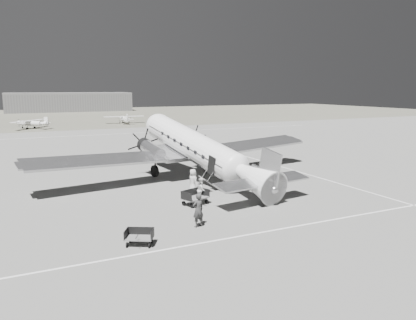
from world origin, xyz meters
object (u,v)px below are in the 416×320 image
object	(u,v)px
dc3_airliner	(198,150)
ramp_agent	(202,190)
baggage_cart_near	(195,197)
ground_crew	(198,210)
light_plane_right	(124,119)
hangar_main	(69,102)
baggage_cart_far	(139,237)
passenger	(193,181)
light_plane_left	(31,124)

from	to	relation	value
dc3_airliner	ramp_agent	xyz separation A→B (m)	(-2.52, -6.22, -1.85)
baggage_cart_near	ground_crew	world-z (taller)	ground_crew
ground_crew	light_plane_right	bearing A→B (deg)	-112.83
hangar_main	ramp_agent	xyz separation A→B (m)	(-6.06, -126.74, -2.42)
baggage_cart_far	passenger	distance (m)	10.89
baggage_cart_near	dc3_airliner	bearing A→B (deg)	44.47
dc3_airliner	ground_crew	xyz separation A→B (m)	(-4.94, -11.03, -1.71)
dc3_airliner	light_plane_right	bearing A→B (deg)	73.14
passenger	dc3_airliner	bearing A→B (deg)	-40.08
hangar_main	passenger	bearing A→B (deg)	-92.63
light_plane_right	ramp_agent	bearing A→B (deg)	-96.29
dc3_airliner	baggage_cart_far	distance (m)	15.39
baggage_cart_far	ramp_agent	world-z (taller)	ramp_agent
baggage_cart_near	baggage_cart_far	distance (m)	7.95
hangar_main	light_plane_left	world-z (taller)	hangar_main
light_plane_right	light_plane_left	bearing A→B (deg)	-164.21
light_plane_left	dc3_airliner	bearing A→B (deg)	-127.38
dc3_airliner	light_plane_left	distance (m)	58.41
hangar_main	light_plane_right	bearing A→B (deg)	-84.98
hangar_main	light_plane_left	xyz separation A→B (m)	(-14.95, -63.26, -2.33)
hangar_main	baggage_cart_near	world-z (taller)	hangar_main
light_plane_left	baggage_cart_near	xyz separation A→B (m)	(8.16, -64.01, -0.44)
light_plane_left	ground_crew	distance (m)	68.60
baggage_cart_near	passenger	size ratio (longest dim) A/B	0.98
hangar_main	ramp_agent	world-z (taller)	hangar_main
light_plane_right	passenger	world-z (taller)	passenger
hangar_main	baggage_cart_near	distance (m)	127.48
baggage_cart_far	hangar_main	bearing A→B (deg)	113.12
light_plane_right	baggage_cart_near	xyz separation A→B (m)	(-11.95, -68.54, -0.43)
dc3_airliner	light_plane_left	bearing A→B (deg)	92.42
dc3_airliner	ramp_agent	size ratio (longest dim) A/B	16.24
ramp_agent	hangar_main	bearing A→B (deg)	30.62
baggage_cart_near	ramp_agent	size ratio (longest dim) A/B	1.07
baggage_cart_near	ramp_agent	xyz separation A→B (m)	(0.73, 0.53, 0.35)
light_plane_right	ground_crew	distance (m)	74.09
baggage_cart_far	ramp_agent	distance (m)	8.85
ground_crew	baggage_cart_near	bearing A→B (deg)	-123.78
baggage_cart_near	ground_crew	bearing A→B (deg)	-131.39
light_plane_left	baggage_cart_far	xyz separation A→B (m)	(2.51, -69.60, -0.54)
baggage_cart_far	ramp_agent	size ratio (longest dim) A/B	0.86
hangar_main	baggage_cart_near	size ratio (longest dim) A/B	22.28
light_plane_left	baggage_cart_far	world-z (taller)	light_plane_left
light_plane_right	baggage_cart_far	distance (m)	76.20
dc3_airliner	passenger	xyz separation A→B (m)	(-2.16, -3.80, -1.77)
light_plane_left	ground_crew	world-z (taller)	ground_crew
baggage_cart_far	passenger	size ratio (longest dim) A/B	0.79
light_plane_right	ramp_agent	distance (m)	68.93
hangar_main	passenger	xyz separation A→B (m)	(-5.70, -124.32, -2.33)
dc3_airliner	ground_crew	world-z (taller)	dc3_airliner
hangar_main	ground_crew	bearing A→B (deg)	-93.69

